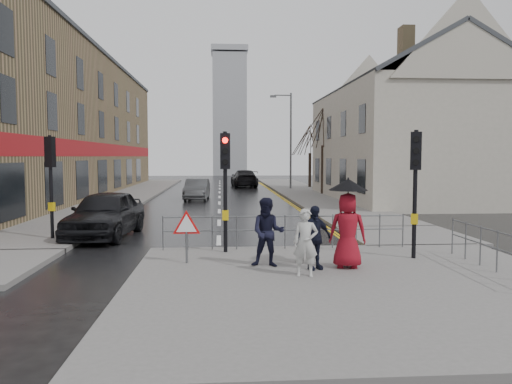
{
  "coord_description": "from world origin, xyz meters",
  "views": [
    {
      "loc": [
        0.06,
        -13.81,
        2.85
      ],
      "look_at": [
        1.37,
        4.36,
        1.54
      ],
      "focal_mm": 35.0,
      "sensor_mm": 36.0,
      "label": 1
    }
  ],
  "objects": [
    {
      "name": "church_tower",
      "position": [
        1.5,
        62.0,
        9.0
      ],
      "size": [
        5.0,
        5.0,
        18.0
      ],
      "primitive_type": "cube",
      "color": "#999CA2",
      "rests_on": "ground"
    },
    {
      "name": "left_pavement",
      "position": [
        -6.5,
        23.0,
        0.07
      ],
      "size": [
        4.0,
        44.0,
        0.14
      ],
      "primitive_type": "cube",
      "color": "#605E5B",
      "rests_on": "ground"
    },
    {
      "name": "street_lamp",
      "position": [
        5.82,
        28.0,
        4.71
      ],
      "size": [
        1.83,
        0.25,
        8.0
      ],
      "color": "#595B5E",
      "rests_on": "right_pavement"
    },
    {
      "name": "guard_railing_front",
      "position": [
        1.95,
        0.6,
        0.86
      ],
      "size": [
        7.14,
        0.04,
        1.0
      ],
      "color": "#595B5E",
      "rests_on": "near_pavement"
    },
    {
      "name": "car_far",
      "position": [
        2.28,
        32.61,
        0.79
      ],
      "size": [
        2.5,
        5.56,
        1.58
      ],
      "primitive_type": "imported",
      "rotation": [
        0.0,
        0.0,
        3.19
      ],
      "color": "black",
      "rests_on": "ground"
    },
    {
      "name": "pavement_bridge_right",
      "position": [
        6.5,
        3.0,
        0.07
      ],
      "size": [
        4.0,
        4.2,
        0.14
      ],
      "primitive_type": "cube",
      "color": "#605E5B",
      "rests_on": "ground"
    },
    {
      "name": "building_right_cream",
      "position": [
        12.0,
        18.0,
        4.78
      ],
      "size": [
        9.0,
        16.4,
        10.1
      ],
      "color": "#BBB3A3",
      "rests_on": "ground"
    },
    {
      "name": "right_pavement",
      "position": [
        6.5,
        25.0,
        0.07
      ],
      "size": [
        4.0,
        40.0,
        0.14
      ],
      "primitive_type": "cube",
      "color": "#605E5B",
      "rests_on": "ground"
    },
    {
      "name": "pedestrian_with_umbrella",
      "position": [
        3.14,
        -2.02,
        1.29
      ],
      "size": [
        0.99,
        0.96,
        2.17
      ],
      "color": "maroon",
      "rests_on": "near_pavement"
    },
    {
      "name": "traffic_signal_far_left",
      "position": [
        -5.5,
        3.0,
        2.46
      ],
      "size": [
        0.34,
        0.33,
        3.4
      ],
      "color": "black",
      "rests_on": "left_pavement"
    },
    {
      "name": "warning_sign",
      "position": [
        -0.8,
        -1.21,
        1.04
      ],
      "size": [
        0.8,
        0.07,
        1.35
      ],
      "color": "#595B5E",
      "rests_on": "near_pavement"
    },
    {
      "name": "building_left_terrace",
      "position": [
        -12.0,
        22.0,
        5.0
      ],
      "size": [
        8.0,
        42.0,
        10.0
      ],
      "primitive_type": "cube",
      "color": "olive",
      "rests_on": "ground"
    },
    {
      "name": "pedestrian_b",
      "position": [
        1.22,
        -1.76,
        0.99
      ],
      "size": [
        0.93,
        0.78,
        1.7
      ],
      "primitive_type": "imported",
      "rotation": [
        0.0,
        0.0,
        -0.18
      ],
      "color": "black",
      "rests_on": "near_pavement"
    },
    {
      "name": "near_pavement",
      "position": [
        3.0,
        -3.5,
        0.07
      ],
      "size": [
        10.0,
        9.0,
        0.14
      ],
      "primitive_type": "cube",
      "color": "#605E5B",
      "rests_on": "ground"
    },
    {
      "name": "car_mid",
      "position": [
        -1.47,
        18.99,
        0.68
      ],
      "size": [
        1.64,
        4.21,
        1.37
      ],
      "primitive_type": "imported",
      "rotation": [
        0.0,
        0.0,
        -0.05
      ],
      "color": "#3E4043",
      "rests_on": "ground"
    },
    {
      "name": "traffic_signal_near_left",
      "position": [
        0.2,
        0.2,
        2.46
      ],
      "size": [
        0.28,
        0.27,
        3.4
      ],
      "color": "black",
      "rests_on": "near_pavement"
    },
    {
      "name": "ground",
      "position": [
        0.0,
        0.0,
        0.0
      ],
      "size": [
        120.0,
        120.0,
        0.0
      ],
      "primitive_type": "plane",
      "color": "black",
      "rests_on": "ground"
    },
    {
      "name": "guard_railing_side",
      "position": [
        6.5,
        -2.75,
        0.84
      ],
      "size": [
        0.04,
        4.54,
        1.0
      ],
      "color": "#595B5E",
      "rests_on": "near_pavement"
    },
    {
      "name": "pedestrian_a",
      "position": [
        1.98,
        -2.79,
        0.91
      ],
      "size": [
        0.62,
        0.47,
        1.53
      ],
      "primitive_type": "imported",
      "rotation": [
        0.0,
        0.0,
        -0.19
      ],
      "color": "#B2B2AE",
      "rests_on": "near_pavement"
    },
    {
      "name": "tree_far",
      "position": [
        8.0,
        30.0,
        4.42
      ],
      "size": [
        2.4,
        2.4,
        5.64
      ],
      "color": "#32241C",
      "rests_on": "right_pavement"
    },
    {
      "name": "tree_near",
      "position": [
        7.5,
        22.0,
        5.14
      ],
      "size": [
        2.4,
        2.4,
        6.58
      ],
      "color": "#32241C",
      "rests_on": "right_pavement"
    },
    {
      "name": "pedestrian_d",
      "position": [
        2.29,
        -2.12,
        0.91
      ],
      "size": [
        0.97,
        0.64,
        1.54
      ],
      "primitive_type": "imported",
      "rotation": [
        0.0,
        0.0,
        0.31
      ],
      "color": "black",
      "rests_on": "near_pavement"
    },
    {
      "name": "traffic_signal_near_right",
      "position": [
        5.2,
        -1.0,
        2.46
      ],
      "size": [
        0.34,
        0.33,
        3.4
      ],
      "color": "black",
      "rests_on": "near_pavement"
    },
    {
      "name": "car_parked",
      "position": [
        -4.0,
        4.0,
        0.83
      ],
      "size": [
        2.35,
        4.99,
        1.65
      ],
      "primitive_type": "imported",
      "rotation": [
        0.0,
        0.0,
        -0.08
      ],
      "color": "black",
      "rests_on": "ground"
    }
  ]
}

